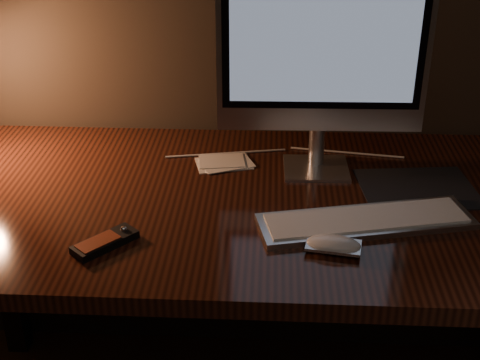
{
  "coord_description": "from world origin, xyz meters",
  "views": [
    {
      "loc": [
        0.04,
        0.55,
        1.47
      ],
      "look_at": [
        -0.02,
        1.73,
        0.85
      ],
      "focal_mm": 50.0,
      "sensor_mm": 36.0,
      "label": 1
    }
  ],
  "objects_px": {
    "desk": "(252,230)",
    "keyboard": "(366,221)",
    "mouse": "(333,246)",
    "media_remote": "(105,242)",
    "monitor": "(323,52)"
  },
  "relations": [
    {
      "from": "mouse",
      "to": "media_remote",
      "type": "distance_m",
      "value": 0.45
    },
    {
      "from": "monitor",
      "to": "media_remote",
      "type": "relative_size",
      "value": 3.78
    },
    {
      "from": "desk",
      "to": "keyboard",
      "type": "distance_m",
      "value": 0.33
    },
    {
      "from": "keyboard",
      "to": "mouse",
      "type": "relative_size",
      "value": 4.22
    },
    {
      "from": "monitor",
      "to": "keyboard",
      "type": "bearing_deg",
      "value": -70.91
    },
    {
      "from": "mouse",
      "to": "media_remote",
      "type": "bearing_deg",
      "value": -169.65
    },
    {
      "from": "mouse",
      "to": "keyboard",
      "type": "bearing_deg",
      "value": 63.53
    },
    {
      "from": "monitor",
      "to": "desk",
      "type": "bearing_deg",
      "value": -156.56
    },
    {
      "from": "desk",
      "to": "media_remote",
      "type": "relative_size",
      "value": 12.22
    },
    {
      "from": "monitor",
      "to": "mouse",
      "type": "xyz_separation_m",
      "value": [
        0.02,
        -0.35,
        -0.28
      ]
    },
    {
      "from": "desk",
      "to": "keyboard",
      "type": "bearing_deg",
      "value": -35.72
    },
    {
      "from": "mouse",
      "to": "desk",
      "type": "bearing_deg",
      "value": 130.71
    },
    {
      "from": "keyboard",
      "to": "media_remote",
      "type": "relative_size",
      "value": 3.41
    },
    {
      "from": "desk",
      "to": "keyboard",
      "type": "relative_size",
      "value": 3.59
    },
    {
      "from": "monitor",
      "to": "media_remote",
      "type": "xyz_separation_m",
      "value": [
        -0.43,
        -0.35,
        -0.28
      ]
    }
  ]
}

